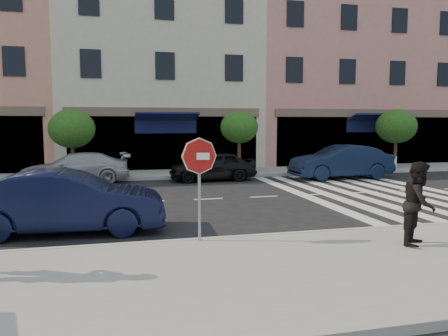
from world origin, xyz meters
TOP-DOWN VIEW (x-y plane):
  - ground at (0.00, 0.00)m, footprint 120.00×120.00m
  - sidewalk_near at (0.00, -3.75)m, footprint 60.00×4.50m
  - sidewalk_far at (0.00, 11.00)m, footprint 60.00×3.00m
  - building_centre at (-0.50, 17.00)m, footprint 11.00×9.00m
  - building_east_mid at (11.50, 17.00)m, footprint 13.00×9.00m
  - street_tree_wb at (-5.00, 10.80)m, footprint 2.10×2.10m
  - street_tree_c at (3.00, 10.80)m, footprint 1.90×1.90m
  - street_tree_ea at (12.00, 10.80)m, footprint 2.20×2.20m
  - stop_sign at (-1.35, -1.67)m, footprint 0.75×0.20m
  - walker at (2.88, -2.97)m, footprint 1.03×1.02m
  - car_near_mid at (-4.16, 0.30)m, footprint 4.61×1.82m
  - car_far_left at (-4.77, 9.10)m, footprint 4.69×2.24m
  - car_far_mid at (1.15, 8.66)m, footprint 3.91×1.64m
  - car_far_right at (7.14, 7.99)m, footprint 4.77×1.74m

SIDE VIEW (x-z plane):
  - ground at x=0.00m, z-range 0.00..0.00m
  - sidewalk_near at x=0.00m, z-range 0.00..0.15m
  - sidewalk_far at x=0.00m, z-range 0.00..0.15m
  - car_far_left at x=-4.77m, z-range 0.00..1.32m
  - car_far_mid at x=1.15m, z-range 0.00..1.32m
  - car_near_mid at x=-4.16m, z-range 0.00..1.49m
  - car_far_right at x=7.14m, z-range 0.00..1.56m
  - walker at x=2.88m, z-range 0.15..1.83m
  - stop_sign at x=-1.35m, z-range 0.66..2.81m
  - street_tree_wb at x=-5.00m, z-range 0.78..3.84m
  - street_tree_c at x=3.00m, z-range 0.84..3.87m
  - street_tree_ea at x=12.00m, z-range 0.80..3.99m
  - building_centre at x=-0.50m, z-range 0.00..11.00m
  - building_east_mid at x=11.50m, z-range 0.00..13.00m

